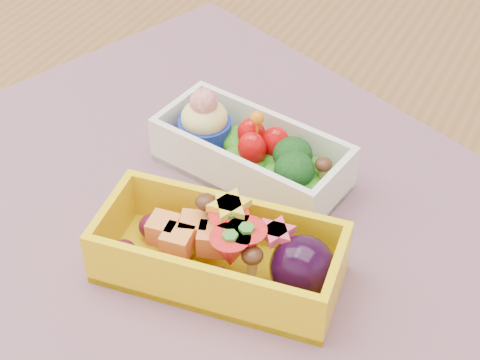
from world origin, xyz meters
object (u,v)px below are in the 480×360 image
at_px(placemat, 228,220).
at_px(bento_yellow, 224,253).
at_px(table, 259,288).
at_px(bento_white, 251,153).

relative_size(placemat, bento_yellow, 3.05).
bearing_deg(bento_yellow, table, 89.70).
bearing_deg(placemat, bento_yellow, -64.19).
xyz_separation_m(table, placemat, (-0.01, -0.03, 0.10)).
distance_m(placemat, bento_yellow, 0.06).
bearing_deg(bento_yellow, placemat, 107.57).
xyz_separation_m(bento_white, bento_yellow, (0.03, -0.10, 0.00)).
height_order(placemat, bento_yellow, bento_yellow).
xyz_separation_m(placemat, bento_yellow, (0.02, -0.05, 0.02)).
height_order(placemat, bento_white, bento_white).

